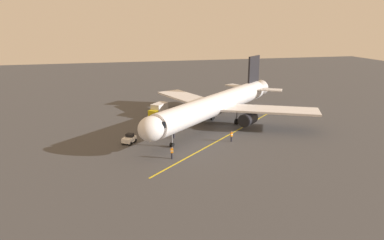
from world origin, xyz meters
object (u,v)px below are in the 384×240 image
Objects in this scene: ground_crew_wing_walker at (174,133)px; box_truck_near_nose at (159,110)px; tug_portside at (129,139)px; ground_crew_marshaller at (172,153)px; ground_crew_loader at (231,136)px; airplane at (217,104)px.

ground_crew_wing_walker is 14.33m from box_truck_near_nose.
tug_portside is at bearing 5.75° from ground_crew_wing_walker.
ground_crew_marshaller is at bearing 123.86° from tug_portside.
ground_crew_loader is at bearing 169.29° from tug_portside.
ground_crew_marshaller is at bearing 51.85° from airplane.
box_truck_near_nose is (-1.52, -23.04, 0.50)m from ground_crew_marshaller.
ground_crew_marshaller is 1.00× the size of ground_crew_loader.
ground_crew_marshaller is (11.01, 14.02, -3.12)m from airplane.
airplane is 19.55× the size of ground_crew_wing_walker.
ground_crew_wing_walker is 1.00× the size of ground_crew_loader.
box_truck_near_nose is 1.72× the size of tug_portside.
tug_portside is (15.91, -3.01, -0.18)m from ground_crew_loader.
airplane reaches higher than tug_portside.
ground_crew_loader is 0.36× the size of box_truck_near_nose.
box_truck_near_nose is at bearing -63.43° from ground_crew_loader.
box_truck_near_nose is (9.49, -9.02, -2.62)m from airplane.
ground_crew_loader is at bearing 87.09° from airplane.
tug_portside is at bearing -56.14° from ground_crew_marshaller.
ground_crew_wing_walker reaches higher than tug_portside.
ground_crew_marshaller is 1.00× the size of ground_crew_wing_walker.
airplane is 7.07× the size of box_truck_near_nose.
ground_crew_wing_walker is 0.62× the size of tug_portside.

